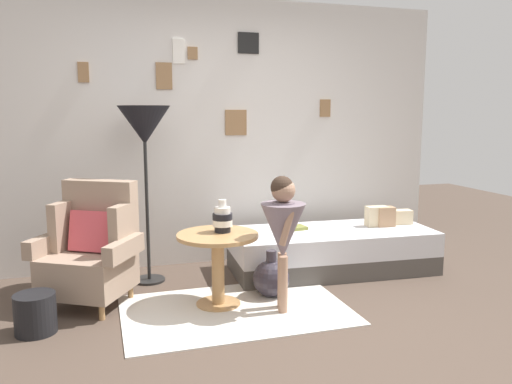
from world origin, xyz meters
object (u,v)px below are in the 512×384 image
floor_lamp (144,130)px  armchair (92,249)px  vase_striped (222,219)px  side_table (218,253)px  person_child (283,227)px  magazine_basket (35,314)px  book_on_daybed (294,228)px  daybed (332,250)px  demijohn_near (271,278)px

floor_lamp → armchair: bearing=-139.2°
armchair → vase_striped: 1.06m
armchair → floor_lamp: 1.11m
armchair → floor_lamp: size_ratio=0.62×
side_table → person_child: (0.44, -0.26, 0.24)m
armchair → vase_striped: size_ratio=3.76×
vase_striped → floor_lamp: (-0.51, 0.72, 0.67)m
floor_lamp → magazine_basket: size_ratio=5.59×
side_table → book_on_daybed: (0.91, 0.68, -0.01)m
daybed → demijohn_near: bearing=-147.8°
magazine_basket → daybed: bearing=14.9°
daybed → side_table: bearing=-155.9°
floor_lamp → magazine_basket: (-0.86, -0.89, -1.22)m
armchair → demijohn_near: size_ratio=2.48×
book_on_daybed → person_child: bearing=-116.2°
daybed → magazine_basket: 2.66m
side_table → floor_lamp: 1.29m
daybed → side_table: 1.38m
magazine_basket → floor_lamp: bearing=45.9°
side_table → book_on_daybed: bearing=36.9°
daybed → person_child: bearing=-134.6°
side_table → person_child: size_ratio=0.61×
daybed → person_child: size_ratio=1.86×
vase_striped → demijohn_near: (0.41, 0.02, -0.53)m
armchair → side_table: bearing=-20.4°
demijohn_near → magazine_basket: size_ratio=1.39×
vase_striped → demijohn_near: size_ratio=0.66×
vase_striped → person_child: size_ratio=0.25×
vase_striped → book_on_daybed: 1.10m
vase_striped → demijohn_near: bearing=2.9°
floor_lamp → vase_striped: bearing=-54.4°
book_on_daybed → demijohn_near: book_on_daybed is taller
vase_striped → floor_lamp: 1.11m
person_child → daybed: bearing=45.4°
person_child → book_on_daybed: person_child is taller
person_child → demijohn_near: size_ratio=2.68×
person_child → magazine_basket: person_child is taller
daybed → floor_lamp: size_ratio=1.24×
side_table → vase_striped: bearing=41.1°
armchair → floor_lamp: bearing=40.8°
daybed → floor_lamp: 2.07m
armchair → person_child: bearing=-23.6°
side_table → magazine_basket: bearing=-174.5°
armchair → daybed: size_ratio=0.50×
armchair → daybed: 2.21m
floor_lamp → magazine_basket: floor_lamp is taller
magazine_basket → book_on_daybed: bearing=20.0°
daybed → magazine_basket: (-2.57, -0.69, -0.06)m
magazine_basket → vase_striped: bearing=7.1°
armchair → person_child: size_ratio=0.93×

